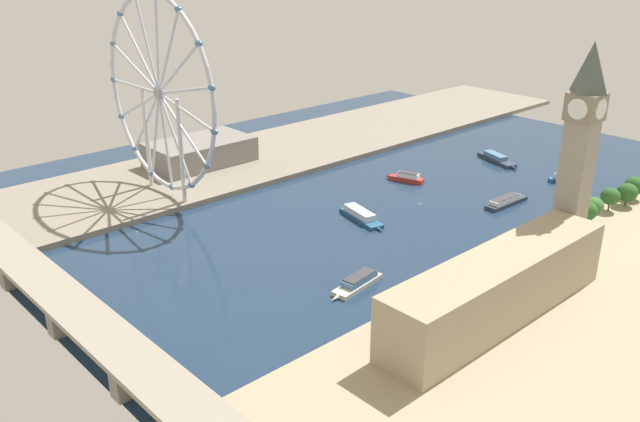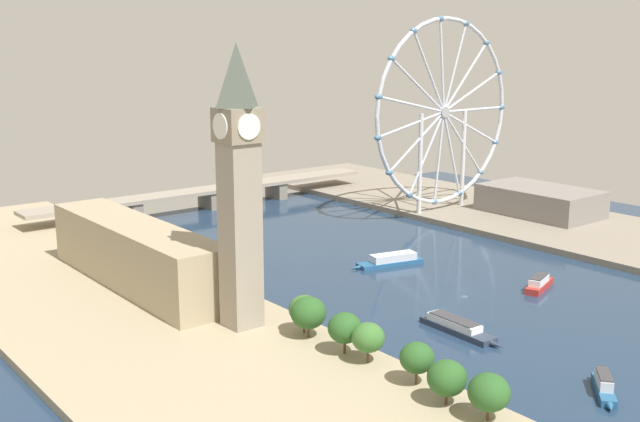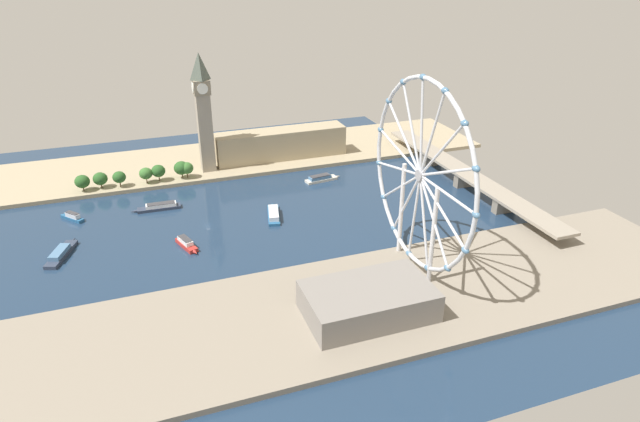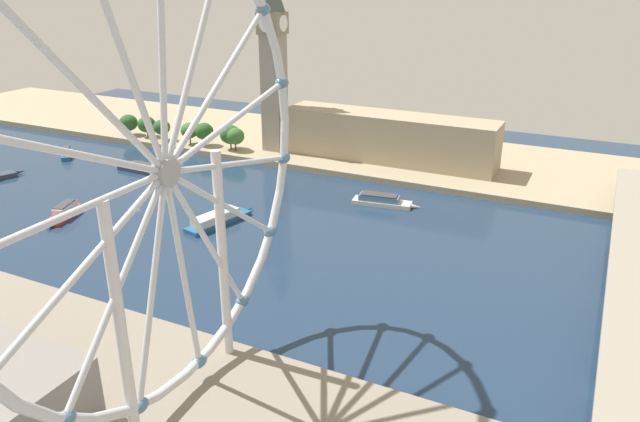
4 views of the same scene
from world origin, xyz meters
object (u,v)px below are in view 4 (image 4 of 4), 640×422
at_px(ferris_wheel, 166,175).
at_px(parliament_block, 389,138).
at_px(river_bridge, 638,281).
at_px(tour_boat_4, 64,212).
at_px(tour_boat_0, 218,219).
at_px(tour_boat_2, 382,200).
at_px(tour_boat_1, 67,153).
at_px(tour_boat_3, 144,169).
at_px(clock_tower, 273,61).

bearing_deg(ferris_wheel, parliament_block, -173.97).
relative_size(river_bridge, tour_boat_4, 9.17).
xyz_separation_m(tour_boat_0, tour_boat_2, (-48.83, 51.88, -0.08)).
xyz_separation_m(parliament_block, tour_boat_4, (125.27, -96.13, -12.81)).
xyz_separation_m(tour_boat_1, tour_boat_3, (3.18, 56.30, -0.24)).
bearing_deg(clock_tower, river_bridge, 62.55).
bearing_deg(tour_boat_0, clock_tower, 29.44).
height_order(tour_boat_2, tour_boat_3, tour_boat_2).
height_order(clock_tower, tour_boat_2, clock_tower).
bearing_deg(tour_boat_3, clock_tower, -125.96).
relative_size(river_bridge, tour_boat_0, 6.15).
xyz_separation_m(parliament_block, tour_boat_3, (64.70, -106.99, -13.15)).
bearing_deg(tour_boat_1, tour_boat_2, -127.92).
relative_size(ferris_wheel, river_bridge, 0.49).
distance_m(ferris_wheel, tour_boat_4, 146.44).
distance_m(clock_tower, parliament_block, 72.79).
distance_m(river_bridge, tour_boat_2, 110.00).
relative_size(parliament_block, tour_boat_0, 3.12).
distance_m(tour_boat_0, tour_boat_4, 64.91).
bearing_deg(tour_boat_4, tour_boat_2, 103.23).
relative_size(clock_tower, tour_boat_3, 2.69).
xyz_separation_m(clock_tower, tour_boat_1, (53.64, -100.39, -48.68)).
bearing_deg(tour_boat_3, tour_boat_0, 153.88).
bearing_deg(tour_boat_2, tour_boat_3, 176.72).
relative_size(clock_tower, parliament_block, 0.84).
xyz_separation_m(tour_boat_0, tour_boat_4, (22.48, -60.90, 0.20)).
relative_size(clock_tower, ferris_wheel, 0.87).
distance_m(tour_boat_1, tour_boat_4, 92.61).
bearing_deg(tour_boat_0, ferris_wheel, -135.59).
bearing_deg(parliament_block, tour_boat_1, -69.36).
bearing_deg(ferris_wheel, tour_boat_2, -178.41).
xyz_separation_m(tour_boat_2, tour_boat_3, (10.74, -123.64, -0.06)).
bearing_deg(river_bridge, clock_tower, -117.45).
distance_m(tour_boat_2, tour_boat_4, 133.43).
distance_m(tour_boat_0, tour_boat_2, 71.25).
bearing_deg(river_bridge, ferris_wheel, -45.39).
xyz_separation_m(ferris_wheel, tour_boat_1, (-133.35, -183.86, -54.73)).
bearing_deg(tour_boat_0, river_bridge, -76.04).
distance_m(ferris_wheel, tour_boat_1, 233.63).
distance_m(river_bridge, tour_boat_3, 225.94).
bearing_deg(tour_boat_4, tour_boat_3, 171.09).
distance_m(clock_tower, river_bridge, 205.79).
height_order(tour_boat_3, tour_boat_4, tour_boat_4).
relative_size(clock_tower, tour_boat_2, 3.05).
height_order(tour_boat_1, tour_boat_3, tour_boat_1).
height_order(ferris_wheel, tour_boat_1, ferris_wheel).
bearing_deg(ferris_wheel, river_bridge, 134.61).
xyz_separation_m(ferris_wheel, tour_boat_2, (-140.90, -3.92, -54.90)).
bearing_deg(clock_tower, parliament_block, 97.13).
bearing_deg(tour_boat_2, tour_boat_0, -144.97).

